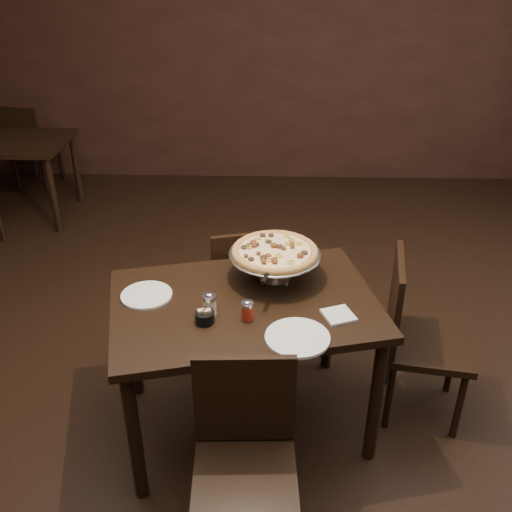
{
  "coord_description": "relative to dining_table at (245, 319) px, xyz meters",
  "views": [
    {
      "loc": [
        0.08,
        -2.06,
        2.18
      ],
      "look_at": [
        0.01,
        0.13,
        0.95
      ],
      "focal_mm": 40.0,
      "sensor_mm": 36.0,
      "label": 1
    }
  ],
  "objects": [
    {
      "name": "dining_table",
      "position": [
        0.0,
        0.0,
        0.0
      ],
      "size": [
        1.34,
        1.04,
        0.74
      ],
      "rotation": [
        0.0,
        0.0,
        0.23
      ],
      "color": "black",
      "rests_on": "ground"
    },
    {
      "name": "room",
      "position": [
        0.1,
        -0.05,
        0.76
      ],
      "size": [
        6.04,
        7.04,
        2.84
      ],
      "color": "black",
      "rests_on": "ground"
    },
    {
      "name": "plate_near",
      "position": [
        0.23,
        -0.27,
        0.1
      ],
      "size": [
        0.27,
        0.27,
        0.01
      ],
      "primitive_type": "cylinder",
      "color": "white",
      "rests_on": "dining_table"
    },
    {
      "name": "pepper_flake_shaker",
      "position": [
        0.02,
        -0.14,
        0.14
      ],
      "size": [
        0.05,
        0.05,
        0.09
      ],
      "color": "maroon",
      "rests_on": "dining_table"
    },
    {
      "name": "chair_far",
      "position": [
        -0.03,
        0.56,
        -0.18
      ],
      "size": [
        0.48,
        0.48,
        0.85
      ],
      "rotation": [
        0.0,
        0.0,
        3.39
      ],
      "color": "black",
      "rests_on": "ground"
    },
    {
      "name": "plate_left",
      "position": [
        -0.45,
        0.03,
        0.1
      ],
      "size": [
        0.23,
        0.23,
        0.01
      ],
      "primitive_type": "cylinder",
      "color": "white",
      "rests_on": "dining_table"
    },
    {
      "name": "napkin_stack",
      "position": [
        0.41,
        -0.11,
        0.1
      ],
      "size": [
        0.16,
        0.16,
        0.01
      ],
      "primitive_type": "cube",
      "rotation": [
        0.0,
        0.0,
        0.37
      ],
      "color": "white",
      "rests_on": "dining_table"
    },
    {
      "name": "chair_side",
      "position": [
        0.83,
        0.14,
        -0.17
      ],
      "size": [
        0.47,
        0.47,
        0.88
      ],
      "rotation": [
        0.0,
        0.0,
        1.41
      ],
      "color": "black",
      "rests_on": "ground"
    },
    {
      "name": "pizza_stand",
      "position": [
        0.13,
        0.2,
        0.24
      ],
      "size": [
        0.44,
        0.44,
        0.18
      ],
      "color": "silver",
      "rests_on": "dining_table"
    },
    {
      "name": "bg_chair_far",
      "position": [
        -2.21,
        3.08,
        -0.2
      ],
      "size": [
        0.45,
        0.45,
        0.81
      ],
      "rotation": [
        0.0,
        0.0,
        2.94
      ],
      "color": "black",
      "rests_on": "ground"
    },
    {
      "name": "background_table",
      "position": [
        -2.16,
        2.42,
        -0.05
      ],
      "size": [
        1.09,
        0.73,
        0.68
      ],
      "color": "black",
      "rests_on": "ground"
    },
    {
      "name": "packet_caddy",
      "position": [
        -0.16,
        -0.17,
        0.12
      ],
      "size": [
        0.08,
        0.08,
        0.06
      ],
      "rotation": [
        0.0,
        0.0,
        0.43
      ],
      "color": "black",
      "rests_on": "dining_table"
    },
    {
      "name": "parmesan_shaker",
      "position": [
        -0.15,
        -0.1,
        0.15
      ],
      "size": [
        0.06,
        0.06,
        0.11
      ],
      "color": "beige",
      "rests_on": "dining_table"
    },
    {
      "name": "chair_near",
      "position": [
        0.03,
        -0.62,
        -0.19
      ],
      "size": [
        0.41,
        0.41,
        0.84
      ],
      "rotation": [
        0.0,
        0.0,
        0.05
      ],
      "color": "black",
      "rests_on": "ground"
    },
    {
      "name": "serving_spatula",
      "position": [
        0.09,
        -0.02,
        0.24
      ],
      "size": [
        0.13,
        0.13,
        0.02
      ],
      "rotation": [
        0.0,
        0.0,
        -0.21
      ],
      "color": "silver",
      "rests_on": "pizza_stand"
    }
  ]
}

